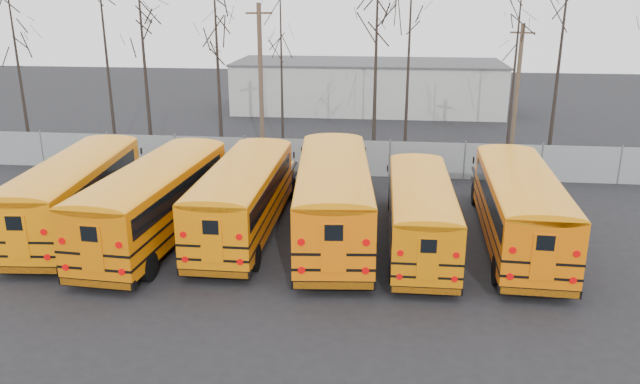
# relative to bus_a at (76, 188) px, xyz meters

# --- Properties ---
(ground) EXTENTS (120.00, 120.00, 0.00)m
(ground) POSITION_rel_bus_a_xyz_m (9.04, -2.51, -1.87)
(ground) COLOR black
(ground) RESTS_ON ground
(fence) EXTENTS (40.00, 0.04, 2.00)m
(fence) POSITION_rel_bus_a_xyz_m (9.04, 9.49, -0.87)
(fence) COLOR gray
(fence) RESTS_ON ground
(distant_building) EXTENTS (22.00, 8.00, 4.00)m
(distant_building) POSITION_rel_bus_a_xyz_m (11.04, 29.49, 0.13)
(distant_building) COLOR #A5A5A0
(distant_building) RESTS_ON ground
(bus_a) EXTENTS (3.53, 11.57, 3.19)m
(bus_a) POSITION_rel_bus_a_xyz_m (0.00, 0.00, 0.00)
(bus_a) COLOR black
(bus_a) RESTS_ON ground
(bus_b) EXTENTS (3.43, 11.79, 3.26)m
(bus_b) POSITION_rel_bus_a_xyz_m (3.79, -0.64, 0.04)
(bus_b) COLOR black
(bus_b) RESTS_ON ground
(bus_c) EXTENTS (2.59, 11.23, 3.14)m
(bus_c) POSITION_rel_bus_a_xyz_m (7.11, 0.39, -0.03)
(bus_c) COLOR black
(bus_c) RESTS_ON ground
(bus_d) EXTENTS (3.90, 12.36, 3.41)m
(bus_d) POSITION_rel_bus_a_xyz_m (10.80, 0.30, 0.13)
(bus_d) COLOR black
(bus_d) RESTS_ON ground
(bus_e) EXTENTS (2.49, 10.32, 2.88)m
(bus_e) POSITION_rel_bus_a_xyz_m (14.26, -0.40, -0.18)
(bus_e) COLOR black
(bus_e) RESTS_ON ground
(bus_f) EXTENTS (2.98, 11.40, 3.17)m
(bus_f) POSITION_rel_bus_a_xyz_m (18.11, 0.23, -0.01)
(bus_f) COLOR black
(bus_f) RESTS_ON ground
(utility_pole_left) EXTENTS (1.57, 0.59, 9.05)m
(utility_pole_left) POSITION_rel_bus_a_xyz_m (4.92, 14.80, 2.78)
(utility_pole_left) COLOR #4F3B2D
(utility_pole_left) RESTS_ON ground
(utility_pole_right) EXTENTS (1.40, 0.40, 7.95)m
(utility_pole_right) POSITION_rel_bus_a_xyz_m (20.44, 14.61, 2.21)
(utility_pole_right) COLOR #4F3D2D
(utility_pole_right) RESTS_ON ground
(tree_0) EXTENTS (0.26, 0.26, 9.94)m
(tree_0) POSITION_rel_bus_a_xyz_m (-9.20, 11.94, 3.10)
(tree_0) COLOR black
(tree_0) RESTS_ON ground
(tree_1) EXTENTS (0.26, 0.26, 11.92)m
(tree_1) POSITION_rel_bus_a_xyz_m (-4.12, 13.01, 4.09)
(tree_1) COLOR black
(tree_1) RESTS_ON ground
(tree_2) EXTENTS (0.26, 0.26, 10.22)m
(tree_2) POSITION_rel_bus_a_xyz_m (-1.10, 11.33, 3.24)
(tree_2) COLOR black
(tree_2) RESTS_ON ground
(tree_3) EXTENTS (0.26, 0.26, 10.15)m
(tree_3) POSITION_rel_bus_a_xyz_m (3.25, 11.14, 3.20)
(tree_3) COLOR black
(tree_3) RESTS_ON ground
(tree_4) EXTENTS (0.26, 0.26, 10.23)m
(tree_4) POSITION_rel_bus_a_xyz_m (6.39, 13.99, 3.24)
(tree_4) COLOR black
(tree_4) RESTS_ON ground
(tree_5) EXTENTS (0.26, 0.26, 10.74)m
(tree_5) POSITION_rel_bus_a_xyz_m (12.09, 11.84, 3.50)
(tree_5) COLOR black
(tree_5) RESTS_ON ground
(tree_6) EXTENTS (0.26, 0.26, 11.72)m
(tree_6) POSITION_rel_bus_a_xyz_m (13.98, 14.85, 3.99)
(tree_6) COLOR black
(tree_6) RESTS_ON ground
(tree_7) EXTENTS (0.26, 0.26, 9.95)m
(tree_7) POSITION_rel_bus_a_xyz_m (19.95, 13.41, 3.11)
(tree_7) COLOR black
(tree_7) RESTS_ON ground
(tree_8) EXTENTS (0.26, 0.26, 12.55)m
(tree_8) POSITION_rel_bus_a_xyz_m (22.81, 15.18, 4.41)
(tree_8) COLOR black
(tree_8) RESTS_ON ground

